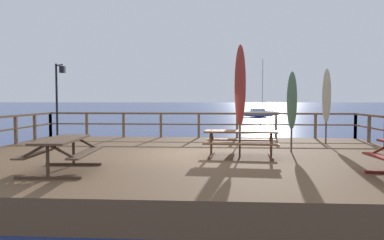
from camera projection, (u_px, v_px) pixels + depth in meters
ground_plane at (190, 176)px, 11.62m from camera, size 600.00×600.00×0.00m
wooden_deck at (190, 165)px, 11.60m from camera, size 13.64×10.64×0.66m
railing_waterside_far at (199, 121)px, 16.69m from camera, size 13.44×0.10×1.09m
picnic_table_back_left at (62, 147)px, 8.79m from camera, size 1.52×2.12×0.78m
picnic_table_mid_right at (241, 138)px, 11.00m from camera, size 2.17×1.55×0.78m
patio_umbrella_short_front at (327, 96)px, 14.23m from camera, size 0.32×0.32×2.82m
patio_umbrella_tall_back_left at (240, 86)px, 10.85m from camera, size 0.32×0.32×3.22m
patio_umbrella_tall_mid_left at (292, 101)px, 12.08m from camera, size 0.32×0.32×2.55m
patio_umbrella_tall_front at (240, 93)px, 14.62m from camera, size 0.32×0.32×3.03m
lamp_post_hooked at (59, 89)px, 16.35m from camera, size 0.57×0.50×3.20m
sailboat_distant at (260, 113)px, 51.09m from camera, size 6.23×3.24×7.72m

